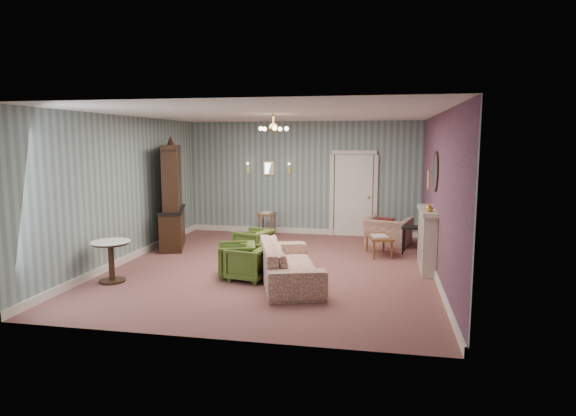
% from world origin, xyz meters
% --- Properties ---
extents(floor, '(7.00, 7.00, 0.00)m').
position_xyz_m(floor, '(0.00, 0.00, 0.00)').
color(floor, brown).
rests_on(floor, ground).
extents(ceiling, '(7.00, 7.00, 0.00)m').
position_xyz_m(ceiling, '(0.00, 0.00, 2.90)').
color(ceiling, white).
rests_on(ceiling, ground).
extents(wall_back, '(6.00, 0.00, 6.00)m').
position_xyz_m(wall_back, '(0.00, 3.50, 1.45)').
color(wall_back, slate).
rests_on(wall_back, ground).
extents(wall_front, '(6.00, 0.00, 6.00)m').
position_xyz_m(wall_front, '(0.00, -3.50, 1.45)').
color(wall_front, slate).
rests_on(wall_front, ground).
extents(wall_left, '(0.00, 7.00, 7.00)m').
position_xyz_m(wall_left, '(-3.00, 0.00, 1.45)').
color(wall_left, slate).
rests_on(wall_left, ground).
extents(wall_right, '(0.00, 7.00, 7.00)m').
position_xyz_m(wall_right, '(3.00, 0.00, 1.45)').
color(wall_right, slate).
rests_on(wall_right, ground).
extents(wall_right_floral, '(0.00, 7.00, 7.00)m').
position_xyz_m(wall_right_floral, '(2.98, 0.00, 1.45)').
color(wall_right_floral, '#A45261').
rests_on(wall_right_floral, ground).
extents(door, '(1.12, 0.12, 2.16)m').
position_xyz_m(door, '(1.30, 3.46, 1.08)').
color(door, white).
rests_on(door, floor).
extents(olive_chair_a, '(0.72, 0.75, 0.65)m').
position_xyz_m(olive_chair_a, '(-0.25, -0.93, 0.33)').
color(olive_chair_a, '#445D20').
rests_on(olive_chair_a, floor).
extents(olive_chair_b, '(0.77, 0.79, 0.66)m').
position_xyz_m(olive_chair_b, '(-0.52, -0.74, 0.33)').
color(olive_chair_b, '#445D20').
rests_on(olive_chair_b, floor).
extents(olive_chair_c, '(0.80, 0.82, 0.67)m').
position_xyz_m(olive_chair_c, '(-0.57, 0.60, 0.34)').
color(olive_chair_c, '#445D20').
rests_on(olive_chair_c, floor).
extents(sofa_chintz, '(1.34, 2.41, 0.91)m').
position_xyz_m(sofa_chintz, '(0.47, -0.92, 0.45)').
color(sofa_chintz, brown).
rests_on(sofa_chintz, floor).
extents(wingback_chair, '(1.14, 0.90, 0.87)m').
position_xyz_m(wingback_chair, '(2.17, 2.44, 0.44)').
color(wingback_chair, brown).
rests_on(wingback_chair, floor).
extents(dresser, '(0.97, 1.56, 2.45)m').
position_xyz_m(dresser, '(-2.65, 1.31, 1.23)').
color(dresser, black).
rests_on(dresser, floor).
extents(fireplace, '(0.30, 1.40, 1.16)m').
position_xyz_m(fireplace, '(2.86, 0.40, 0.58)').
color(fireplace, beige).
rests_on(fireplace, floor).
extents(mantel_vase, '(0.15, 0.15, 0.15)m').
position_xyz_m(mantel_vase, '(2.84, 0.00, 1.23)').
color(mantel_vase, gold).
rests_on(mantel_vase, fireplace).
extents(oval_mirror, '(0.04, 0.76, 0.84)m').
position_xyz_m(oval_mirror, '(2.96, 0.40, 1.85)').
color(oval_mirror, white).
rests_on(oval_mirror, wall_right).
extents(framed_print, '(0.04, 0.34, 0.42)m').
position_xyz_m(framed_print, '(2.97, 1.75, 1.60)').
color(framed_print, gold).
rests_on(framed_print, wall_right).
extents(coffee_table, '(0.64, 0.92, 0.43)m').
position_xyz_m(coffee_table, '(1.97, 1.37, 0.21)').
color(coffee_table, brown).
rests_on(coffee_table, floor).
extents(side_table_black, '(0.44, 0.44, 0.59)m').
position_xyz_m(side_table_black, '(2.65, 1.66, 0.30)').
color(side_table_black, black).
rests_on(side_table_black, floor).
extents(pedestal_table, '(0.69, 0.69, 0.72)m').
position_xyz_m(pedestal_table, '(-2.52, -1.50, 0.36)').
color(pedestal_table, black).
rests_on(pedestal_table, floor).
extents(nesting_table, '(0.40, 0.51, 0.66)m').
position_xyz_m(nesting_table, '(-0.81, 2.87, 0.33)').
color(nesting_table, brown).
rests_on(nesting_table, floor).
extents(gilt_mirror_back, '(0.28, 0.06, 0.36)m').
position_xyz_m(gilt_mirror_back, '(-0.90, 3.46, 1.70)').
color(gilt_mirror_back, gold).
rests_on(gilt_mirror_back, wall_back).
extents(sconce_left, '(0.16, 0.12, 0.30)m').
position_xyz_m(sconce_left, '(-1.45, 3.44, 1.70)').
color(sconce_left, gold).
rests_on(sconce_left, wall_back).
extents(sconce_right, '(0.16, 0.12, 0.30)m').
position_xyz_m(sconce_right, '(-0.35, 3.44, 1.70)').
color(sconce_right, gold).
rests_on(sconce_right, wall_back).
extents(chandelier, '(0.56, 0.56, 0.36)m').
position_xyz_m(chandelier, '(0.00, 0.00, 2.63)').
color(chandelier, gold).
rests_on(chandelier, ceiling).
extents(burgundy_cushion, '(0.41, 0.28, 0.39)m').
position_xyz_m(burgundy_cushion, '(2.12, 2.29, 0.48)').
color(burgundy_cushion, '#5D1D17').
rests_on(burgundy_cushion, wingback_chair).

